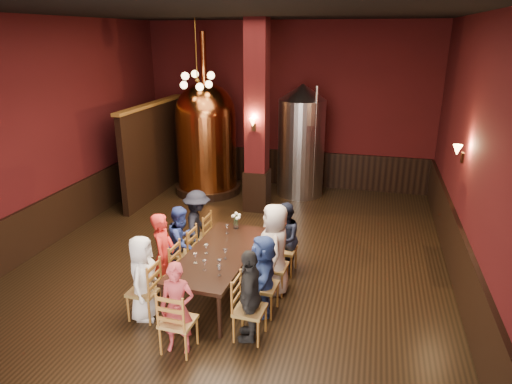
% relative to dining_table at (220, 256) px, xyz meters
% --- Properties ---
extents(room, '(10.00, 10.02, 4.50)m').
position_rel_dining_table_xyz_m(room, '(-0.08, 1.13, 1.56)').
color(room, black).
rests_on(room, ground).
extents(wainscot_right, '(0.08, 9.90, 1.00)m').
position_rel_dining_table_xyz_m(wainscot_right, '(3.88, 1.13, -0.19)').
color(wainscot_right, black).
rests_on(wainscot_right, ground).
extents(wainscot_back, '(7.90, 0.08, 1.00)m').
position_rel_dining_table_xyz_m(wainscot_back, '(-0.08, 6.09, -0.19)').
color(wainscot_back, black).
rests_on(wainscot_back, ground).
extents(wainscot_left, '(0.08, 9.90, 1.00)m').
position_rel_dining_table_xyz_m(wainscot_left, '(-4.04, 1.13, -0.19)').
color(wainscot_left, black).
rests_on(wainscot_left, ground).
extents(column, '(0.58, 0.58, 4.50)m').
position_rel_dining_table_xyz_m(column, '(-0.38, 3.93, 1.56)').
color(column, '#410D0F').
rests_on(column, ground).
extents(partition, '(0.22, 3.50, 2.40)m').
position_rel_dining_table_xyz_m(partition, '(-3.28, 4.33, 0.51)').
color(partition, black).
rests_on(partition, ground).
extents(pendant_cluster, '(0.90, 0.90, 1.70)m').
position_rel_dining_table_xyz_m(pendant_cluster, '(-1.88, 4.03, 2.41)').
color(pendant_cluster, '#A57226').
rests_on(pendant_cluster, room).
extents(sconce_wall, '(0.20, 0.20, 0.36)m').
position_rel_dining_table_xyz_m(sconce_wall, '(3.82, 1.93, 1.51)').
color(sconce_wall, black).
rests_on(sconce_wall, room).
extents(sconce_column, '(0.20, 0.20, 0.36)m').
position_rel_dining_table_xyz_m(sconce_column, '(-0.38, 3.63, 1.51)').
color(sconce_column, black).
rests_on(sconce_column, column).
extents(dining_table, '(1.11, 2.45, 0.75)m').
position_rel_dining_table_xyz_m(dining_table, '(0.00, 0.00, 0.00)').
color(dining_table, black).
rests_on(dining_table, ground).
extents(chair_0, '(0.48, 0.48, 0.92)m').
position_rel_dining_table_xyz_m(chair_0, '(-0.90, -0.96, -0.23)').
color(chair_0, '#9A6827').
rests_on(chair_0, ground).
extents(person_0, '(0.51, 0.71, 1.35)m').
position_rel_dining_table_xyz_m(person_0, '(-0.90, -0.96, -0.01)').
color(person_0, white).
rests_on(person_0, ground).
extents(chair_1, '(0.48, 0.48, 0.92)m').
position_rel_dining_table_xyz_m(chair_1, '(-0.86, -0.29, -0.23)').
color(chair_1, '#9A6827').
rests_on(chair_1, ground).
extents(person_1, '(0.42, 0.57, 1.46)m').
position_rel_dining_table_xyz_m(person_1, '(-0.86, -0.29, 0.04)').
color(person_1, red).
rests_on(person_1, ground).
extents(chair_2, '(0.48, 0.48, 0.92)m').
position_rel_dining_table_xyz_m(chair_2, '(-0.83, 0.37, -0.23)').
color(chair_2, '#9A6827').
rests_on(chair_2, ground).
extents(person_2, '(0.39, 0.68, 1.34)m').
position_rel_dining_table_xyz_m(person_2, '(-0.83, 0.37, -0.02)').
color(person_2, navy).
rests_on(person_2, ground).
extents(chair_3, '(0.48, 0.48, 0.92)m').
position_rel_dining_table_xyz_m(chair_3, '(-0.80, 1.04, -0.23)').
color(chair_3, '#9A6827').
rests_on(chair_3, ground).
extents(person_3, '(0.74, 1.01, 1.40)m').
position_rel_dining_table_xyz_m(person_3, '(-0.80, 1.04, 0.01)').
color(person_3, black).
rests_on(person_3, ground).
extents(chair_4, '(0.48, 0.48, 0.92)m').
position_rel_dining_table_xyz_m(chair_4, '(0.80, -1.04, -0.23)').
color(chair_4, '#9A6827').
rests_on(chair_4, ground).
extents(person_4, '(0.45, 0.85, 1.39)m').
position_rel_dining_table_xyz_m(person_4, '(0.80, -1.04, 0.01)').
color(person_4, black).
rests_on(person_4, ground).
extents(chair_5, '(0.48, 0.48, 0.92)m').
position_rel_dining_table_xyz_m(chair_5, '(0.83, -0.37, -0.23)').
color(chair_5, '#9A6827').
rests_on(chair_5, ground).
extents(person_5, '(0.67, 1.27, 1.31)m').
position_rel_dining_table_xyz_m(person_5, '(0.83, -0.37, -0.03)').
color(person_5, '#324C97').
rests_on(person_5, ground).
extents(chair_6, '(0.48, 0.48, 0.92)m').
position_rel_dining_table_xyz_m(chair_6, '(0.86, 0.29, -0.23)').
color(chair_6, '#9A6827').
rests_on(chair_6, ground).
extents(person_6, '(0.71, 0.88, 1.57)m').
position_rel_dining_table_xyz_m(person_6, '(0.86, 0.29, 0.10)').
color(person_6, silver).
rests_on(person_6, ground).
extents(chair_7, '(0.48, 0.48, 0.92)m').
position_rel_dining_table_xyz_m(chair_7, '(0.90, 0.96, -0.23)').
color(chair_7, '#9A6827').
rests_on(chair_7, ground).
extents(person_7, '(0.41, 0.69, 1.34)m').
position_rel_dining_table_xyz_m(person_7, '(0.90, 0.96, -0.02)').
color(person_7, black).
rests_on(person_7, ground).
extents(chair_8, '(0.48, 0.48, 0.92)m').
position_rel_dining_table_xyz_m(chair_8, '(-0.07, -1.55, -0.23)').
color(chair_8, '#9A6827').
rests_on(chair_8, ground).
extents(person_8, '(0.52, 0.37, 1.32)m').
position_rel_dining_table_xyz_m(person_8, '(-0.07, -1.55, -0.03)').
color(person_8, '#AD3940').
rests_on(person_8, ground).
extents(copper_kettle, '(2.03, 2.03, 4.21)m').
position_rel_dining_table_xyz_m(copper_kettle, '(-2.02, 4.87, 0.85)').
color(copper_kettle, black).
rests_on(copper_kettle, ground).
extents(steel_vessel, '(1.55, 1.55, 2.96)m').
position_rel_dining_table_xyz_m(steel_vessel, '(0.47, 5.32, 0.79)').
color(steel_vessel, '#B2B2B7').
rests_on(steel_vessel, ground).
extents(rose_vase, '(0.18, 0.18, 0.31)m').
position_rel_dining_table_xyz_m(rose_vase, '(-0.02, 1.00, 0.27)').
color(rose_vase, white).
rests_on(rose_vase, dining_table).
extents(wine_glass_0, '(0.07, 0.07, 0.17)m').
position_rel_dining_table_xyz_m(wine_glass_0, '(-0.19, -0.10, 0.15)').
color(wine_glass_0, white).
rests_on(wine_glass_0, dining_table).
extents(wine_glass_1, '(0.07, 0.07, 0.17)m').
position_rel_dining_table_xyz_m(wine_glass_1, '(-0.02, -0.63, 0.15)').
color(wine_glass_1, white).
rests_on(wine_glass_1, dining_table).
extents(wine_glass_2, '(0.07, 0.07, 0.17)m').
position_rel_dining_table_xyz_m(wine_glass_2, '(-0.12, 0.75, 0.15)').
color(wine_glass_2, white).
rests_on(wine_glass_2, dining_table).
extents(wine_glass_3, '(0.07, 0.07, 0.17)m').
position_rel_dining_table_xyz_m(wine_glass_3, '(0.19, -0.56, 0.15)').
color(wine_glass_3, white).
rests_on(wine_glass_3, dining_table).
extents(wine_glass_4, '(0.07, 0.07, 0.17)m').
position_rel_dining_table_xyz_m(wine_glass_4, '(-0.25, -0.45, 0.15)').
color(wine_glass_4, white).
rests_on(wine_glass_4, dining_table).
extents(wine_glass_5, '(0.07, 0.07, 0.17)m').
position_rel_dining_table_xyz_m(wine_glass_5, '(0.16, -0.20, 0.15)').
color(wine_glass_5, white).
rests_on(wine_glass_5, dining_table).
extents(wine_glass_6, '(0.07, 0.07, 0.17)m').
position_rel_dining_table_xyz_m(wine_glass_6, '(0.24, -0.73, 0.15)').
color(wine_glass_6, white).
rests_on(wine_glass_6, dining_table).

